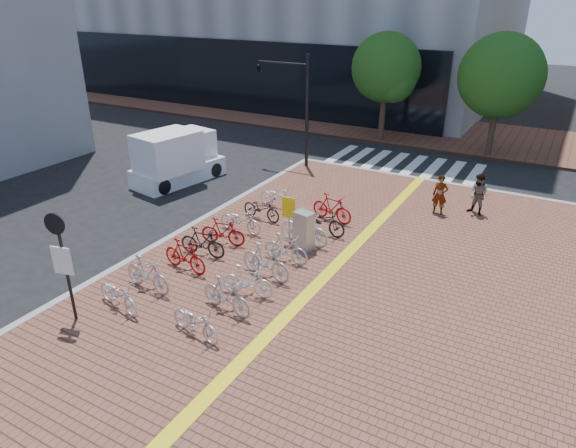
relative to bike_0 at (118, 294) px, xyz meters
The scene contains 30 objects.
ground 3.42m from the bike_0, 50.35° to the left, with size 120.00×120.00×0.00m, color black.
sidewalk 5.71m from the bike_0, 25.06° to the right, with size 14.00×34.00×0.15m, color brown.
tactile_strip 4.82m from the bike_0, 30.13° to the right, with size 0.40×34.00×0.01m, color yellow.
kerb_north 15.48m from the bike_0, 70.57° to the left, with size 14.00×0.25×0.15m, color gray.
far_sidewalk 23.70m from the bike_0, 84.80° to the left, with size 70.00×8.00×0.15m, color brown.
crosswalk 16.81m from the bike_0, 80.93° to the left, with size 7.50×4.00×0.01m.
street_trees 21.58m from the bike_0, 70.27° to the left, with size 16.20×4.60×6.35m.
bike_0 is the anchor object (origin of this frame).
bike_1 1.12m from the bike_0, 89.79° to the left, with size 0.49×1.74×1.05m, color #ADADB2.
bike_2 2.54m from the bike_0, 85.38° to the left, with size 0.48×1.70×1.02m, color #B00C0F.
bike_3 3.56m from the bike_0, 88.75° to the left, with size 0.46×1.64×0.99m, color black.
bike_4 4.56m from the bike_0, 87.83° to the left, with size 0.45×1.60×0.96m, color #A50B0F.
bike_5 5.68m from the bike_0, 88.67° to the left, with size 0.61×1.74×0.92m, color silver.
bike_6 7.00m from the bike_0, 88.47° to the left, with size 0.59×1.68×0.88m, color black.
bike_7 8.32m from the bike_0, 89.28° to the left, with size 0.59×1.69×0.89m, color silver.
bike_8 2.60m from the bike_0, ahead, with size 0.57×1.64×0.86m, color #BCBCC1.
bike_9 2.95m from the bike_0, 26.64° to the left, with size 0.48×1.70×1.02m, color #A3A3A7.
bike_10 3.51m from the bike_0, 40.11° to the left, with size 0.45×1.58×0.95m, color white.
bike_11 4.27m from the bike_0, 52.44° to the left, with size 0.51×1.82×1.09m, color #ADAEB2.
bike_12 5.25m from the bike_0, 59.83° to the left, with size 0.45×1.60×0.96m, color #B8B8BD.
bike_13 6.47m from the bike_0, 66.86° to the left, with size 0.54×1.91×1.15m, color white.
bike_14 7.52m from the bike_0, 69.00° to the left, with size 0.66×1.90×1.00m, color black.
bike_15 8.57m from the bike_0, 72.57° to the left, with size 0.49×1.75×1.05m, color red.
pedestrian_a 12.35m from the bike_0, 61.58° to the left, with size 0.57×0.37×1.55m, color gray.
pedestrian_b 13.58m from the bike_0, 58.06° to the left, with size 0.78×0.61×1.60m, color #4B4E5F.
utility_box 6.24m from the bike_0, 64.11° to the left, with size 0.61×0.45×1.34m, color #A8A8AC.
yellow_sign 6.18m from the bike_0, 70.49° to the left, with size 0.45×0.13×1.67m.
notice_sign 1.89m from the bike_0, 124.39° to the right, with size 0.56×0.19×3.07m.
traffic_light_pole 14.21m from the bike_0, 100.73° to the left, with size 2.85×1.10×5.31m.
box_truck 10.67m from the bike_0, 122.08° to the left, with size 2.58×4.51×2.46m.
Camera 1 is at (7.66, -10.62, 8.10)m, focal length 32.00 mm.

